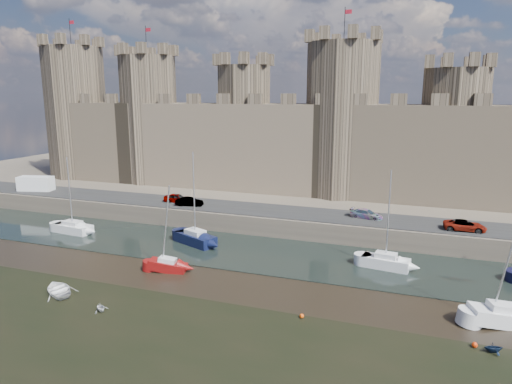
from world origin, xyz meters
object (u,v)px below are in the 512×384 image
sailboat_2 (386,261)px  sailboat_4 (168,265)px  car_1 (189,202)px  car_3 (465,226)px  van (36,184)px  sailboat_0 (73,227)px  car_0 (177,198)px  car_2 (366,214)px  sailboat_5 (503,315)px  sailboat_1 (195,238)px

sailboat_2 → sailboat_4: (-21.22, -8.31, -0.14)m
car_1 → car_3: (35.59, -0.02, 0.01)m
van → sailboat_2: bearing=-23.0°
van → sailboat_0: sailboat_0 is taller
sailboat_0 → car_0: bearing=53.4°
sailboat_0 → car_2: bearing=21.9°
car_2 → sailboat_5: size_ratio=0.37×
car_3 → sailboat_4: size_ratio=0.51×
car_1 → van: bearing=77.5°
car_1 → sailboat_0: (-12.34, -9.42, -2.35)m
car_2 → car_3: car_3 is taller
car_1 → car_0: bearing=52.3°
van → car_3: bearing=-14.3°
car_1 → sailboat_5: size_ratio=0.35×
sailboat_1 → car_2: bearing=50.5°
car_1 → sailboat_0: 15.70m
car_3 → sailboat_0: bearing=98.9°
car_3 → van: 64.07m
sailboat_0 → sailboat_5: sailboat_5 is taller
sailboat_5 → car_1: bearing=135.4°
car_2 → sailboat_0: (-36.62, -11.12, -2.31)m
van → sailboat_2: size_ratio=0.53×
car_2 → sailboat_5: bearing=-136.1°
sailboat_0 → sailboat_4: sailboat_0 is taller
car_1 → car_3: 35.59m
sailboat_4 → van: bearing=141.7°
car_2 → sailboat_4: 25.96m
car_2 → car_1: bearing=104.5°
sailboat_4 → car_0: bearing=104.9°
car_0 → car_2: bearing=-97.6°
sailboat_4 → sailboat_2: bearing=10.0°
car_1 → sailboat_0: bearing=116.6°
car_0 → car_2: 27.01m
car_1 → sailboat_2: 28.88m
car_3 → van: (-64.06, 0.88, 0.55)m
sailboat_5 → car_3: bearing=76.0°
car_3 → sailboat_2: bearing=134.3°
car_2 → sailboat_4: bearing=146.4°
car_0 → sailboat_2: size_ratio=0.37×
car_3 → van: van is taller
car_3 → sailboat_0: sailboat_0 is taller
car_2 → sailboat_5: sailboat_5 is taller
sailboat_1 → sailboat_4: sailboat_1 is taller
sailboat_4 → sailboat_5: size_ratio=0.82×
sailboat_0 → sailboat_5: (49.48, -8.38, 0.00)m
car_1 → sailboat_4: size_ratio=0.42×
car_1 → sailboat_2: sailboat_2 is taller
van → sailboat_1: sailboat_1 is taller
sailboat_0 → sailboat_1: 17.43m
sailboat_4 → sailboat_5: bearing=-13.1°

